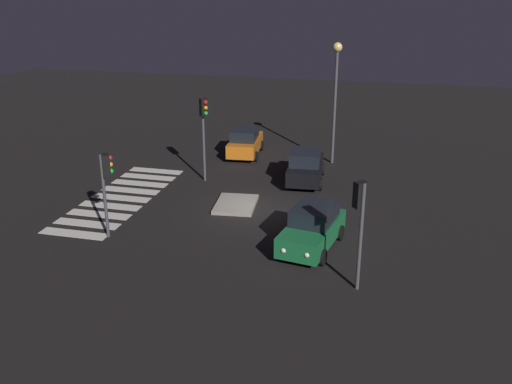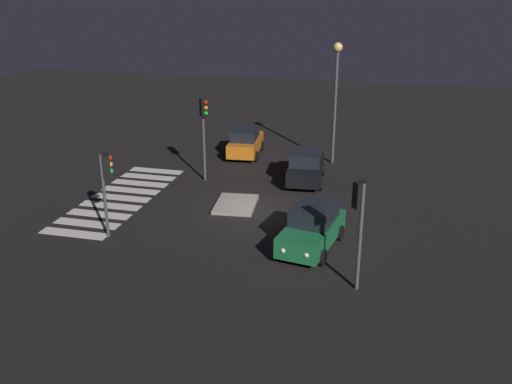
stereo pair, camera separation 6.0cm
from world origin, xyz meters
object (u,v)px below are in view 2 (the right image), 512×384
Objects in this scene: traffic_light_north at (359,209)px; traffic_light_south at (204,119)px; street_lamp at (336,82)px; traffic_island at (236,204)px; traffic_light_east at (106,175)px; car_green at (312,228)px; car_black at (306,166)px; car_orange at (245,142)px.

traffic_light_north is 0.87× the size of traffic_light_south.
street_lamp reaches higher than traffic_light_south.
traffic_island is 0.68× the size of traffic_light_north.
traffic_light_east is 11.06m from traffic_light_north.
car_green is 4.20m from traffic_light_north.
car_black is 11.92m from traffic_light_north.
traffic_island is 5.48m from traffic_light_south.
traffic_light_east is at bearing -42.84° from traffic_island.
traffic_light_south reaches higher than car_orange.
car_orange is 0.90× the size of traffic_light_south.
traffic_light_south is at bearing 2.39° from traffic_light_north.
traffic_light_east is (9.23, -7.21, 1.97)m from car_black.
traffic_island is 0.39× the size of street_lamp.
car_green is 9.12m from traffic_light_east.
traffic_island is 9.77m from traffic_light_north.
traffic_light_east is at bearing -58.67° from traffic_light_south.
traffic_light_north reaches higher than traffic_island.
street_lamp is at bearing 19.66° from traffic_light_east.
traffic_light_south is at bearing -124.48° from car_green.
traffic_light_east is (4.75, -4.41, 2.79)m from traffic_island.
traffic_light_north is at bearing 9.86° from street_lamp.
traffic_light_north is (11.12, 3.68, 2.23)m from car_black.
car_black is 5.81m from street_lamp.
car_black is 11.88m from traffic_light_east.
car_green is 1.16× the size of traffic_light_east.
traffic_light_east is at bearing -73.52° from car_green.
traffic_light_north is at bearing 45.17° from car_green.
car_black is 1.00× the size of car_green.
street_lamp is at bearing -167.33° from car_green.
traffic_light_north is (15.28, 8.31, 2.26)m from car_orange.
street_lamp reaches higher than traffic_light_north.
street_lamp is at bearing 155.35° from traffic_island.
traffic_light_north is 13.50m from traffic_light_south.
traffic_island is 0.66× the size of car_orange.
car_green is at bearing -5.25° from traffic_light_north.
car_green is at bearing -31.71° from traffic_light_east.
traffic_light_south is (-3.25, -2.69, 3.49)m from traffic_island.
traffic_light_north is at bearing -48.06° from traffic_light_east.
traffic_island is at bearing 143.12° from car_black.
car_orange is (-4.17, -4.63, -0.03)m from car_black.
car_green is at bearing -173.57° from car_black.
traffic_island is 8.87m from car_orange.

